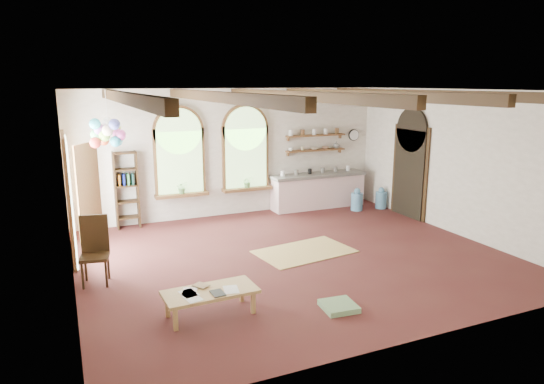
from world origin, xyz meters
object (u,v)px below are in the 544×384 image
coffee_table (210,293)px  balloon_cluster (108,133)px  kitchen_counter (318,190)px  side_chair (96,265)px

coffee_table → balloon_cluster: balloon_cluster is taller
kitchen_counter → side_chair: (-5.95, -3.02, -0.14)m
coffee_table → balloon_cluster: bearing=102.7°
coffee_table → kitchen_counter: bearing=47.5°
side_chair → balloon_cluster: 2.96m
side_chair → balloon_cluster: balloon_cluster is taller
kitchen_counter → balloon_cluster: bearing=-170.6°
kitchen_counter → balloon_cluster: 5.78m
coffee_table → side_chair: 2.38m
coffee_table → balloon_cluster: 4.57m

